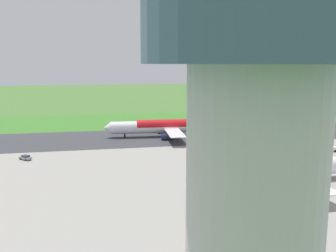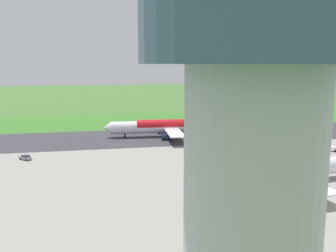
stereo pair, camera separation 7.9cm
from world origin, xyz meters
name	(u,v)px [view 1 (the left image)]	position (x,y,z in m)	size (l,w,h in m)	color
ground_plane	(183,136)	(0.00, 0.00, 0.00)	(800.00, 800.00, 0.00)	#477233
runway_asphalt	(183,136)	(0.00, 0.00, 0.03)	(600.00, 38.73, 0.06)	#38383D
apron_concrete	(251,189)	(0.00, 70.28, 0.03)	(440.00, 110.00, 0.05)	gray
grass_verge_foreground	(167,123)	(0.00, -35.89, 0.02)	(600.00, 80.00, 0.04)	#3C782B
airliner_main	(169,126)	(6.19, 0.02, 4.35)	(54.14, 44.30, 15.88)	white
airliner_parked_mid	(284,169)	(-10.15, 67.69, 3.70)	(46.42, 38.04, 13.54)	white
service_car_followme	(25,157)	(59.19, 29.60, 0.84)	(4.26, 4.22, 1.62)	gray
no_stopping_sign	(192,120)	(-13.30, -33.71, 1.35)	(0.60, 0.10, 2.26)	slate
traffic_cone_orange	(180,122)	(-6.93, -35.55, 0.28)	(0.40, 0.40, 0.55)	orange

